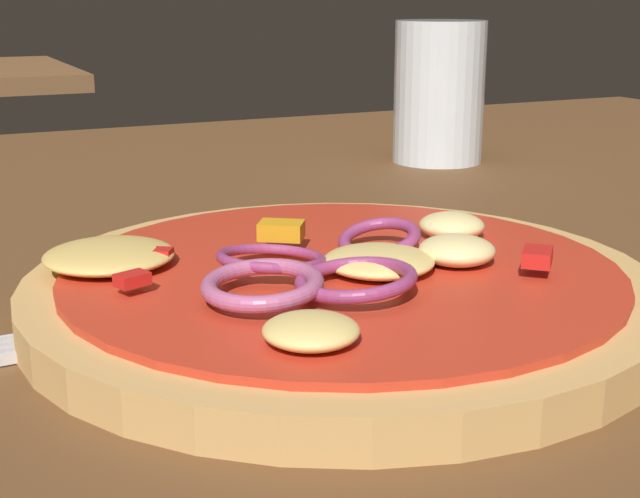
{
  "coord_description": "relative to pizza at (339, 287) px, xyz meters",
  "views": [
    {
      "loc": [
        -0.1,
        -0.29,
        0.15
      ],
      "look_at": [
        0.04,
        0.03,
        0.05
      ],
      "focal_mm": 50.48,
      "sensor_mm": 36.0,
      "label": 1
    }
  ],
  "objects": [
    {
      "name": "beer_glass",
      "position": [
        0.21,
        0.26,
        0.04
      ],
      "size": [
        0.07,
        0.07,
        0.1
      ],
      "color": "silver",
      "rests_on": "dining_table"
    },
    {
      "name": "dining_table",
      "position": [
        -0.04,
        -0.01,
        -0.02
      ],
      "size": [
        1.36,
        1.08,
        0.03
      ],
      "color": "brown",
      "rests_on": "ground"
    },
    {
      "name": "pizza",
      "position": [
        0.0,
        0.0,
        0.0
      ],
      "size": [
        0.25,
        0.25,
        0.03
      ],
      "color": "tan",
      "rests_on": "dining_table"
    }
  ]
}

